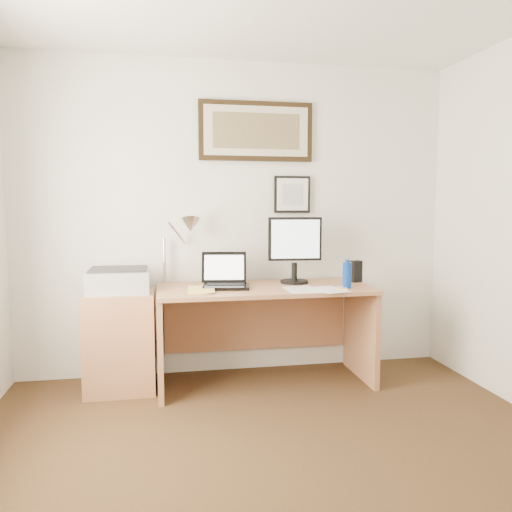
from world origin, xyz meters
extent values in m
cube|color=white|center=(0.00, 2.00, 1.25)|extent=(3.50, 0.02, 2.50)
cube|color=#A16643|center=(-0.92, 1.68, 0.36)|extent=(0.50, 0.40, 0.73)
cylinder|color=#0B3295|center=(0.74, 1.47, 0.85)|extent=(0.07, 0.07, 0.19)
cylinder|color=#0B3295|center=(0.74, 1.47, 0.95)|extent=(0.03, 0.03, 0.02)
cube|color=black|center=(0.92, 1.72, 0.84)|extent=(0.09, 0.08, 0.17)
cube|color=white|center=(0.39, 1.45, 0.75)|extent=(0.23, 0.32, 0.00)
cube|color=white|center=(0.58, 1.40, 0.75)|extent=(0.27, 0.33, 0.00)
cube|color=#FEE178|center=(0.68, 1.39, 0.76)|extent=(0.09, 0.09, 0.01)
cylinder|color=white|center=(0.73, 1.47, 0.76)|extent=(0.14, 0.06, 0.02)
imported|color=#F0D971|center=(-0.43, 1.53, 0.76)|extent=(0.21, 0.28, 0.02)
cube|color=#A16643|center=(0.15, 1.63, 0.73)|extent=(1.60, 0.70, 0.03)
cube|color=#A16643|center=(-0.63, 1.63, 0.36)|extent=(0.04, 0.65, 0.72)
cube|color=#A16643|center=(0.93, 1.63, 0.36)|extent=(0.04, 0.65, 0.72)
cube|color=#A16643|center=(0.15, 1.96, 0.45)|extent=(1.50, 0.03, 0.55)
cube|color=black|center=(-0.14, 1.62, 0.76)|extent=(0.37, 0.29, 0.02)
cube|color=black|center=(-0.14, 1.65, 0.78)|extent=(0.30, 0.17, 0.00)
cube|color=black|center=(-0.14, 1.75, 0.89)|extent=(0.35, 0.13, 0.23)
cube|color=white|center=(-0.14, 1.74, 0.89)|extent=(0.30, 0.10, 0.18)
cylinder|color=black|center=(0.42, 1.77, 0.76)|extent=(0.22, 0.22, 0.02)
cylinder|color=black|center=(0.42, 1.77, 0.84)|extent=(0.04, 0.04, 0.14)
cube|color=black|center=(0.42, 1.76, 1.10)|extent=(0.42, 0.06, 0.34)
cube|color=silver|center=(0.42, 1.74, 1.10)|extent=(0.38, 0.03, 0.30)
cube|color=#A6A6A8|center=(-0.92, 1.70, 0.81)|extent=(0.44, 0.34, 0.16)
cube|color=#2D2D2D|center=(-0.92, 1.70, 0.90)|extent=(0.40, 0.30, 0.02)
cylinder|color=silver|center=(-0.59, 1.92, 0.93)|extent=(0.02, 0.02, 0.36)
cylinder|color=silver|center=(-0.49, 1.86, 1.15)|extent=(0.15, 0.23, 0.19)
cone|color=silver|center=(-0.39, 1.80, 1.21)|extent=(0.16, 0.18, 0.15)
cube|color=black|center=(0.15, 1.98, 1.95)|extent=(0.92, 0.03, 0.47)
cube|color=beige|center=(0.15, 1.96, 1.95)|extent=(0.84, 0.01, 0.39)
cube|color=brown|center=(0.15, 1.95, 1.95)|extent=(0.70, 0.00, 0.28)
cube|color=black|center=(0.45, 1.98, 1.45)|extent=(0.30, 0.02, 0.30)
cube|color=white|center=(0.45, 1.96, 1.45)|extent=(0.26, 0.00, 0.26)
cube|color=#ABAFB4|center=(0.45, 1.96, 1.45)|extent=(0.17, 0.00, 0.17)
camera|label=1|loc=(-0.60, -2.01, 1.37)|focal=35.00mm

